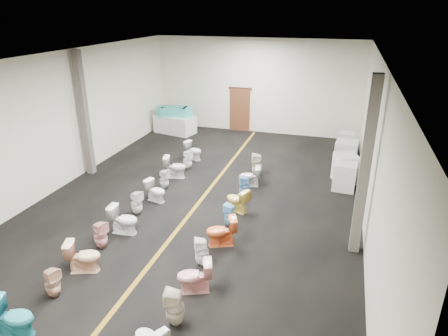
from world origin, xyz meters
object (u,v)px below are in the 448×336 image
at_px(toilet_right_9, 250,176).
at_px(toilet_right_3, 195,276).
at_px(toilet_left_2, 83,256).
at_px(toilet_left_6, 156,191).
at_px(appliance_crate_c, 346,153).
at_px(bathtub, 174,112).
at_px(toilet_left_0, 13,317).
at_px(appliance_crate_b, 345,168).
at_px(toilet_right_6, 230,215).
at_px(toilet_right_10, 257,165).
at_px(toilet_right_5, 221,232).
at_px(toilet_left_10, 193,151).
at_px(toilet_right_2, 175,308).
at_px(appliance_crate_d, 346,143).
at_px(toilet_left_5, 137,203).
at_px(toilet_left_8, 175,167).
at_px(toilet_right_4, 202,252).
at_px(toilet_left_7, 164,179).
at_px(toilet_right_7, 237,200).
at_px(toilet_right_8, 245,186).
at_px(display_table, 175,124).
at_px(toilet_left_3, 100,235).
at_px(appliance_crate_a, 345,176).
at_px(toilet_left_4, 124,220).
at_px(toilet_left_1, 52,282).
at_px(toilet_left_9, 188,160).

bearing_deg(toilet_right_9, toilet_right_3, -8.20).
height_order(toilet_left_2, toilet_left_6, toilet_left_2).
height_order(appliance_crate_c, toilet_right_9, appliance_crate_c).
bearing_deg(bathtub, toilet_left_0, -84.56).
bearing_deg(appliance_crate_c, appliance_crate_b, -90.00).
height_order(toilet_right_6, toilet_right_10, toilet_right_10).
bearing_deg(toilet_right_6, toilet_right_5, 16.51).
height_order(toilet_left_10, toilet_right_2, toilet_right_2).
height_order(appliance_crate_c, toilet_left_0, appliance_crate_c).
bearing_deg(appliance_crate_d, toilet_left_5, -128.36).
height_order(toilet_left_8, toilet_right_4, toilet_left_8).
height_order(toilet_right_2, toilet_right_6, toilet_right_2).
height_order(appliance_crate_c, toilet_left_8, appliance_crate_c).
bearing_deg(toilet_left_5, toilet_left_7, 12.56).
relative_size(toilet_left_0, toilet_right_7, 1.10).
bearing_deg(toilet_right_4, appliance_crate_b, 128.03).
height_order(appliance_crate_d, toilet_right_5, appliance_crate_d).
xyz_separation_m(toilet_left_5, toilet_left_7, (0.03, 1.89, -0.02)).
relative_size(appliance_crate_d, toilet_left_6, 1.26).
height_order(toilet_right_3, toilet_right_5, toilet_right_5).
bearing_deg(toilet_right_7, appliance_crate_d, 176.95).
height_order(toilet_right_3, toilet_right_6, toilet_right_3).
bearing_deg(toilet_left_0, toilet_right_10, -25.58).
xyz_separation_m(bathtub, toilet_right_7, (5.07, -7.00, -0.69)).
height_order(toilet_right_3, toilet_right_8, toilet_right_3).
relative_size(display_table, toilet_left_0, 2.36).
bearing_deg(toilet_left_2, toilet_left_8, -18.31).
relative_size(toilet_left_6, toilet_right_5, 0.88).
bearing_deg(toilet_left_0, bathtub, 1.58).
relative_size(toilet_left_3, toilet_left_7, 1.09).
bearing_deg(appliance_crate_a, toilet_left_7, -163.32).
bearing_deg(toilet_right_8, appliance_crate_b, 103.85).
bearing_deg(toilet_left_3, toilet_left_5, 19.18).
distance_m(toilet_left_6, toilet_right_4, 3.82).
bearing_deg(toilet_right_7, bathtub, -121.53).
bearing_deg(appliance_crate_b, toilet_left_10, 175.03).
distance_m(toilet_left_6, toilet_left_10, 3.89).
relative_size(toilet_left_2, toilet_left_7, 1.14).
bearing_deg(toilet_right_9, toilet_right_5, -7.36).
xyz_separation_m(display_table, toilet_right_7, (5.07, -7.00, -0.06)).
height_order(toilet_left_3, toilet_left_4, toilet_left_4).
bearing_deg(appliance_crate_a, appliance_crate_c, 90.00).
distance_m(toilet_left_1, toilet_left_4, 2.78).
xyz_separation_m(appliance_crate_a, toilet_left_10, (-5.95, 1.19, -0.09)).
height_order(toilet_right_7, toilet_right_8, toilet_right_7).
bearing_deg(toilet_left_3, toilet_left_2, -150.83).
bearing_deg(toilet_right_7, toilet_left_6, -65.68).
xyz_separation_m(toilet_left_2, toilet_left_4, (0.02, 1.81, 0.00)).
distance_m(toilet_left_9, toilet_right_3, 7.18).
bearing_deg(toilet_left_4, toilet_right_6, -68.84).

